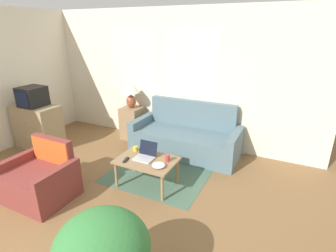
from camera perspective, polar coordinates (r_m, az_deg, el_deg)
name	(u,v)px	position (r m, az deg, el deg)	size (l,w,h in m)	color
wall_back	(165,77)	(5.29, -0.63, 10.57)	(6.09, 0.06, 2.60)	silver
rug	(166,166)	(4.54, -0.48, -8.77)	(1.55, 1.83, 0.01)	#476651
couch	(186,138)	(4.95, 3.98, -2.67)	(1.98, 0.83, 0.94)	slate
armchair	(41,180)	(4.10, -25.84, -10.45)	(0.90, 0.72, 0.79)	brown
tv_dresser	(38,127)	(5.71, -26.45, -0.10)	(0.90, 0.51, 0.84)	#998460
television	(32,96)	(5.55, -27.45, 5.73)	(0.41, 0.44, 0.37)	black
side_table	(132,123)	(5.60, -7.79, 0.66)	(0.40, 0.40, 0.68)	#937551
table_lamp	(131,91)	(5.40, -8.14, 7.61)	(0.37, 0.37, 0.54)	brown
coffee_table	(147,163)	(3.88, -4.64, -7.93)	(0.86, 0.59, 0.43)	#8E704C
laptop	(146,155)	(3.88, -4.92, -6.22)	(0.29, 0.27, 0.23)	#B7B7BC
cup_navy	(136,149)	(4.12, -7.08, -4.91)	(0.08, 0.08, 0.07)	gold
cup_yellow	(145,149)	(4.06, -5.02, -5.11)	(0.09, 0.09, 0.08)	teal
cup_white	(167,158)	(3.77, -0.17, -6.95)	(0.08, 0.08, 0.11)	#B23D38
snack_bowl	(159,165)	(3.64, -2.05, -8.50)	(0.19, 0.19, 0.06)	white
tv_remote	(126,160)	(3.86, -9.15, -7.29)	(0.08, 0.16, 0.02)	black
potted_plant	(103,250)	(2.41, -14.06, -24.79)	(0.79, 0.79, 0.86)	#4C4C4C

